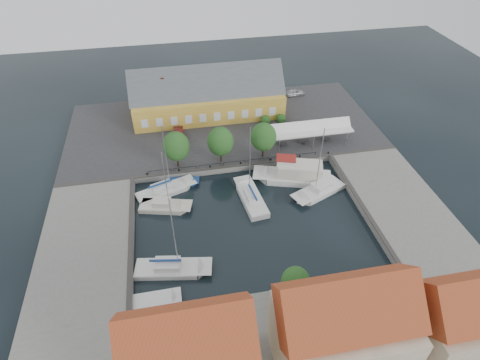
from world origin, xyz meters
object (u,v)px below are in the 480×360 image
Objects in this scene: warehouse at (204,97)px; tent_canopy at (311,129)px; east_boat_a at (319,191)px; west_boat_a at (165,191)px; trawler at (295,175)px; west_boat_d at (171,269)px; car_red at (179,134)px; west_boat_b at (164,207)px; launch_sw at (156,301)px; launch_nw at (184,183)px; center_sailboat at (251,199)px; car_silver at (295,92)px.

warehouse reaches higher than tent_canopy.
west_boat_a is (-23.10, 4.48, 0.01)m from east_boat_a.
west_boat_d is (-20.28, -14.28, -0.75)m from trawler.
car_red is 0.44× the size of west_boat_b.
west_boat_b is at bearing 84.02° from launch_sw.
warehouse is at bearing 117.39° from trawler.
launch_sw reaches higher than launch_nw.
center_sailboat reaches higher than car_red.
launch_nw is (-17.37, 2.59, -0.93)m from trawler.
west_boat_a is (-20.38, 0.83, -0.75)m from trawler.
warehouse is 2.04× the size of tent_canopy.
launch_sw is (-14.43, -14.90, -0.27)m from center_sailboat.
center_sailboat is 10.55m from east_boat_a.
west_boat_a is 3.49m from launch_nw.
warehouse is at bearing 69.88° from west_boat_b.
east_boat_a reaches higher than warehouse.
car_red is at bearing 81.04° from launch_sw.
west_boat_b is at bearing 176.69° from center_sailboat.
trawler is 1.02× the size of east_boat_a.
warehouse is 25.22m from trawler.
launch_sw is at bearing -140.48° from trawler.
tent_canopy is 12.68m from east_boat_a.
east_boat_a is 23.53m from west_boat_a.
launch_nw is (4.89, 20.95, -0.00)m from launch_sw.
warehouse is at bearing 92.53° from car_silver.
center_sailboat is 13.27m from west_boat_a.
east_boat_a is (2.72, -3.65, -0.75)m from trawler.
west_boat_d reaches higher than launch_nw.
warehouse is 2.33× the size of west_boat_a.
car_silver is 34.28m from launch_nw.
west_boat_d is 2.60× the size of launch_nw.
launch_sw is at bearing -104.87° from warehouse.
center_sailboat reaches higher than west_boat_b.
center_sailboat is 2.25× the size of launch_sw.
launch_nw is (-20.09, 6.23, -0.17)m from east_boat_a.
west_boat_a is 2.17× the size of launch_sw.
tent_canopy is 1.12× the size of east_boat_a.
tent_canopy is 28.21m from west_boat_b.
trawler is 24.82m from west_boat_d.
trawler is 1.01× the size of west_boat_d.
west_boat_b is at bearing -121.49° from launch_nw.
west_boat_b is (-20.62, -2.73, -0.76)m from trawler.
car_red is at bearing 106.99° from car_silver.
tent_canopy is 1.10× the size of trawler.
tent_canopy is 17.81m from car_silver.
west_boat_b is 6.23m from launch_nw.
car_silver is 0.33× the size of west_boat_a.
launch_sw is (-5.12, -32.49, -1.67)m from car_red.
east_boat_a is 23.36m from west_boat_b.
car_silver is at bearing 55.79° from launch_sw.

